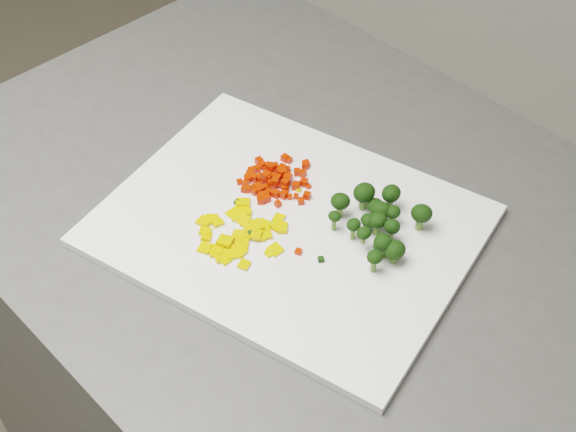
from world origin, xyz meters
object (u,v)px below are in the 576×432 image
Objects in this scene: cutting_board at (288,225)px; carrot_pile at (278,175)px; broccoli_pile at (376,222)px; counter_block at (301,409)px; pepper_pile at (243,232)px.

cutting_board is 0.07m from carrot_pile.
carrot_pile is 0.14m from broccoli_pile.
cutting_board is (0.00, -0.04, 0.46)m from counter_block.
broccoli_pile reaches higher than cutting_board.
pepper_pile is 0.97× the size of broccoli_pile.
carrot_pile reaches higher than cutting_board.
carrot_pile is (-0.05, 0.01, 0.47)m from counter_block.
pepper_pile is at bearing -119.78° from cutting_board.
counter_block is 2.31× the size of cutting_board.
pepper_pile is (0.02, -0.09, -0.01)m from carrot_pile.
counter_block is 0.46m from cutting_board.
carrot_pile is at bearing 177.86° from broccoli_pile.
broccoli_pile reaches higher than carrot_pile.
counter_block is 0.49m from broccoli_pile.
counter_block is at bearing 95.11° from cutting_board.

